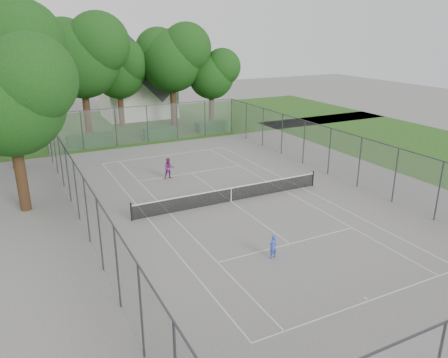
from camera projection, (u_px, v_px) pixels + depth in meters
name	position (u px, v px, depth m)	size (l,w,h in m)	color
ground	(231.00, 202.00, 27.53)	(120.00, 120.00, 0.00)	slate
grass_far	(124.00, 125.00, 49.41)	(60.00, 20.00, 0.00)	#224914
court_markings	(231.00, 201.00, 27.52)	(11.03, 23.83, 0.01)	silver
tennis_net	(231.00, 194.00, 27.36)	(12.87, 0.10, 1.10)	black
perimeter_fence	(231.00, 174.00, 26.93)	(18.08, 34.08, 3.52)	#38383D
tree_far_left	(82.00, 53.00, 40.42)	(8.28, 7.56, 11.90)	#321F12
tree_far_midleft	(119.00, 68.00, 46.48)	(6.36, 5.81, 9.15)	#321F12
tree_far_midright	(173.00, 55.00, 46.70)	(7.66, 7.00, 11.02)	#321F12
tree_far_right	(212.00, 72.00, 48.15)	(5.80, 5.29, 8.33)	#321F12
tree_side_back	(1.00, 55.00, 31.18)	(8.63, 7.88, 12.41)	#321F12
tree_side_front	(9.00, 92.00, 24.00)	(7.12, 6.50, 10.24)	#321F12
hedge_left	(90.00, 140.00, 40.62)	(4.11, 1.23, 1.03)	#154117
hedge_mid	(160.00, 133.00, 43.28)	(3.21, 0.92, 1.01)	#154117
hedge_right	(212.00, 126.00, 46.17)	(3.39, 1.24, 1.02)	#154117
house	(137.00, 83.00, 52.35)	(8.16, 6.32, 10.15)	silver
girl_player	(273.00, 246.00, 20.62)	(0.44, 0.29, 1.20)	blue
woman_player	(169.00, 168.00, 31.48)	(0.75, 0.58, 1.54)	#7C296F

